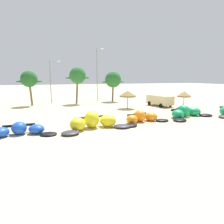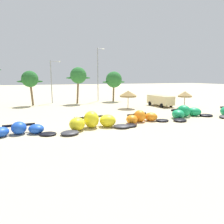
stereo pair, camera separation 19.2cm
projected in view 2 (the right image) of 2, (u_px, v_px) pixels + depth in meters
ground_plane at (95, 126)px, 21.06m from camera, size 260.00×260.00×0.00m
kite_left at (19, 130)px, 17.76m from camera, size 6.45×2.93×1.12m
kite_left_of_center at (93, 122)px, 20.00m from camera, size 7.28×3.70×1.67m
kite_center at (142, 118)px, 22.83m from camera, size 6.20×3.47×1.31m
kite_right_of_center at (186, 113)px, 25.74m from camera, size 7.22×4.25×1.48m
beach_umbrella_middle at (128, 94)px, 32.75m from camera, size 2.78×2.78×2.86m
beach_umbrella_near_palms at (185, 94)px, 33.83m from camera, size 2.35×2.35×2.70m
parked_van at (160, 100)px, 35.83m from camera, size 2.59×5.27×1.84m
palm_left_of_gap at (30, 79)px, 35.79m from camera, size 4.26×2.84×6.10m
palm_center_left at (78, 76)px, 38.61m from camera, size 4.61×3.07×6.86m
palm_center_right at (114, 80)px, 42.55m from camera, size 5.00×3.33×6.18m
lamppost_west_center at (52, 79)px, 39.61m from camera, size 2.07×0.24×8.13m
lamppost_east_center at (98, 72)px, 42.66m from camera, size 1.60×0.24×10.90m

